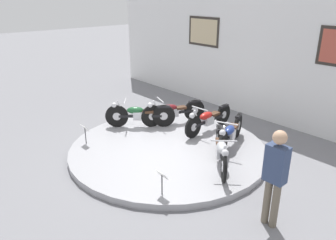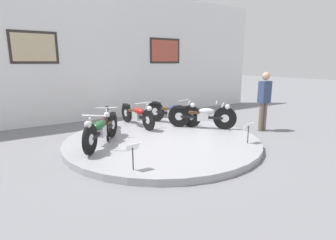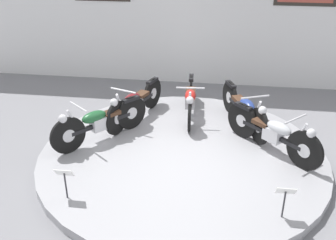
{
  "view_description": "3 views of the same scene",
  "coord_description": "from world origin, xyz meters",
  "px_view_note": "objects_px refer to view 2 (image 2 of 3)",
  "views": [
    {
      "loc": [
        5.66,
        -4.96,
        3.82
      ],
      "look_at": [
        -0.11,
        0.1,
        0.81
      ],
      "focal_mm": 35.0,
      "sensor_mm": 36.0,
      "label": 1
    },
    {
      "loc": [
        -3.37,
        -5.62,
        2.08
      ],
      "look_at": [
        0.2,
        0.05,
        0.59
      ],
      "focal_mm": 28.0,
      "sensor_mm": 36.0,
      "label": 2
    },
    {
      "loc": [
        0.57,
        -5.85,
        3.72
      ],
      "look_at": [
        -0.25,
        0.02,
        0.75
      ],
      "focal_mm": 42.0,
      "sensor_mm": 36.0,
      "label": 3
    }
  ],
  "objects_px": {
    "motorcycle_maroon": "(107,120)",
    "info_placard_front_left": "(133,151)",
    "motorcycle_green": "(101,129)",
    "motorcycle_red": "(137,114)",
    "info_placard_front_centre": "(248,128)",
    "visitor_standing": "(264,98)",
    "motorcycle_blue": "(173,112)",
    "motorcycle_silver": "(203,115)"
  },
  "relations": [
    {
      "from": "motorcycle_green",
      "to": "motorcycle_silver",
      "type": "bearing_deg",
      "value": 0.05
    },
    {
      "from": "motorcycle_silver",
      "to": "info_placard_front_centre",
      "type": "bearing_deg",
      "value": -90.37
    },
    {
      "from": "info_placard_front_left",
      "to": "info_placard_front_centre",
      "type": "bearing_deg",
      "value": 0.0
    },
    {
      "from": "motorcycle_silver",
      "to": "motorcycle_red",
      "type": "bearing_deg",
      "value": 140.58
    },
    {
      "from": "motorcycle_green",
      "to": "visitor_standing",
      "type": "bearing_deg",
      "value": -8.79
    },
    {
      "from": "motorcycle_red",
      "to": "motorcycle_blue",
      "type": "relative_size",
      "value": 1.04
    },
    {
      "from": "info_placard_front_centre",
      "to": "visitor_standing",
      "type": "distance_m",
      "value": 2.07
    },
    {
      "from": "motorcycle_green",
      "to": "motorcycle_red",
      "type": "bearing_deg",
      "value": 39.42
    },
    {
      "from": "info_placard_front_centre",
      "to": "motorcycle_silver",
      "type": "bearing_deg",
      "value": 89.63
    },
    {
      "from": "motorcycle_silver",
      "to": "info_placard_front_left",
      "type": "height_order",
      "value": "motorcycle_silver"
    },
    {
      "from": "motorcycle_blue",
      "to": "visitor_standing",
      "type": "distance_m",
      "value": 2.79
    },
    {
      "from": "motorcycle_green",
      "to": "motorcycle_blue",
      "type": "bearing_deg",
      "value": 18.94
    },
    {
      "from": "motorcycle_maroon",
      "to": "info_placard_front_left",
      "type": "height_order",
      "value": "motorcycle_maroon"
    },
    {
      "from": "motorcycle_silver",
      "to": "motorcycle_blue",
      "type": "bearing_deg",
      "value": 117.1
    },
    {
      "from": "info_placard_front_left",
      "to": "info_placard_front_centre",
      "type": "distance_m",
      "value": 3.04
    },
    {
      "from": "visitor_standing",
      "to": "motorcycle_red",
      "type": "bearing_deg",
      "value": 148.55
    },
    {
      "from": "motorcycle_maroon",
      "to": "motorcycle_silver",
      "type": "height_order",
      "value": "motorcycle_silver"
    },
    {
      "from": "motorcycle_maroon",
      "to": "motorcycle_silver",
      "type": "xyz_separation_m",
      "value": [
        2.61,
        -0.89,
        0.0
      ]
    },
    {
      "from": "motorcycle_green",
      "to": "visitor_standing",
      "type": "xyz_separation_m",
      "value": [
        4.81,
        -0.74,
        0.48
      ]
    },
    {
      "from": "info_placard_front_centre",
      "to": "visitor_standing",
      "type": "height_order",
      "value": "visitor_standing"
    },
    {
      "from": "motorcycle_silver",
      "to": "info_placard_front_centre",
      "type": "distance_m",
      "value": 1.72
    },
    {
      "from": "motorcycle_maroon",
      "to": "motorcycle_blue",
      "type": "distance_m",
      "value": 2.15
    },
    {
      "from": "motorcycle_red",
      "to": "motorcycle_blue",
      "type": "bearing_deg",
      "value": -18.82
    },
    {
      "from": "motorcycle_green",
      "to": "motorcycle_silver",
      "type": "height_order",
      "value": "motorcycle_silver"
    },
    {
      "from": "motorcycle_blue",
      "to": "motorcycle_silver",
      "type": "bearing_deg",
      "value": -62.9
    },
    {
      "from": "info_placard_front_centre",
      "to": "visitor_standing",
      "type": "relative_size",
      "value": 0.29
    },
    {
      "from": "motorcycle_red",
      "to": "motorcycle_blue",
      "type": "distance_m",
      "value": 1.13
    },
    {
      "from": "info_placard_front_centre",
      "to": "motorcycle_red",
      "type": "bearing_deg",
      "value": 117.06
    },
    {
      "from": "motorcycle_green",
      "to": "info_placard_front_centre",
      "type": "distance_m",
      "value": 3.5
    },
    {
      "from": "motorcycle_maroon",
      "to": "info_placard_front_left",
      "type": "xyz_separation_m",
      "value": [
        -0.45,
        -2.61,
        -0.03
      ]
    },
    {
      "from": "info_placard_front_left",
      "to": "visitor_standing",
      "type": "xyz_separation_m",
      "value": [
        4.8,
        0.97,
        0.51
      ]
    },
    {
      "from": "info_placard_front_centre",
      "to": "motorcycle_maroon",
      "type": "bearing_deg",
      "value": 134.89
    },
    {
      "from": "motorcycle_green",
      "to": "motorcycle_maroon",
      "type": "bearing_deg",
      "value": 62.98
    },
    {
      "from": "motorcycle_maroon",
      "to": "visitor_standing",
      "type": "bearing_deg",
      "value": -20.6
    },
    {
      "from": "info_placard_front_centre",
      "to": "motorcycle_green",
      "type": "bearing_deg",
      "value": 150.69
    },
    {
      "from": "motorcycle_green",
      "to": "motorcycle_silver",
      "type": "distance_m",
      "value": 3.06
    },
    {
      "from": "motorcycle_red",
      "to": "motorcycle_silver",
      "type": "distance_m",
      "value": 1.98
    },
    {
      "from": "motorcycle_green",
      "to": "motorcycle_maroon",
      "type": "height_order",
      "value": "motorcycle_green"
    },
    {
      "from": "motorcycle_maroon",
      "to": "motorcycle_green",
      "type": "bearing_deg",
      "value": -117.02
    },
    {
      "from": "motorcycle_red",
      "to": "info_placard_front_centre",
      "type": "relative_size",
      "value": 3.84
    },
    {
      "from": "motorcycle_silver",
      "to": "info_placard_front_left",
      "type": "bearing_deg",
      "value": -150.67
    },
    {
      "from": "info_placard_front_centre",
      "to": "visitor_standing",
      "type": "xyz_separation_m",
      "value": [
        1.76,
        0.97,
        0.51
      ]
    }
  ]
}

